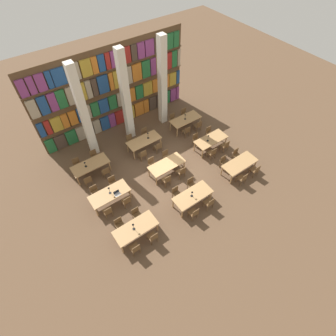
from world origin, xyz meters
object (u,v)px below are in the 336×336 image
Objects in this scene: chair_4 at (194,213)px; desk_lamp_3 at (208,137)px; laptop at (117,194)px; chair_28 at (143,154)px; chair_6 at (209,203)px; chair_14 at (126,201)px; chair_11 at (236,155)px; chair_8 at (243,178)px; chair_24 at (88,181)px; chair_12 at (108,211)px; chair_29 at (130,140)px; chair_31 at (145,133)px; desk_lamp_5 at (148,134)px; reading_table_0 at (136,229)px; chair_23 at (209,132)px; chair_13 at (95,192)px; desk_lamp_4 at (85,163)px; reading_table_5 at (211,140)px; pillar_right at (162,83)px; chair_3 at (137,214)px; reading_table_2 at (240,164)px; chair_0 at (135,248)px; reading_table_1 at (193,196)px; reading_table_8 at (186,120)px; desk_lamp_0 at (133,226)px; desk_lamp_6 at (185,116)px; chair_16 at (167,180)px; chair_27 at (94,156)px; chair_33 at (173,119)px; chair_30 at (158,147)px; chair_20 at (212,153)px; chair_35 at (184,114)px; chair_25 at (77,164)px; chair_26 at (106,172)px; chair_9 at (224,162)px; chair_5 at (176,193)px; desk_lamp_1 at (192,193)px; chair_10 at (255,170)px; reading_table_3 at (109,194)px; pillar_center at (126,98)px; chair_15 at (113,182)px; chair_18 at (181,172)px; chair_7 at (191,184)px; chair_21 at (196,139)px; chair_22 at (225,146)px; chair_34 at (198,125)px; chair_17 at (152,163)px.

desk_lamp_3 reaches higher than chair_4.
chair_28 is at bearing 34.59° from laptop.
chair_6 and chair_14 have the same top height.
chair_11 is 1.00× the size of chair_28.
chair_24 is at bearing 145.52° from chair_8.
chair_29 is at bearing 47.24° from chair_12.
desk_lamp_5 is (-0.23, -0.75, 0.61)m from chair_31.
chair_4 is at bearing -49.18° from laptop.
chair_23 is (7.58, 3.26, -0.21)m from reading_table_0.
chair_13 is 1.81m from desk_lamp_4.
pillar_right is at bearing 102.56° from reading_table_5.
pillar_right is 8.45m from chair_3.
desk_lamp_5 is at bearing -1.17° from desk_lamp_4.
reading_table_2 is 2.42× the size of chair_8.
chair_29 is (3.45, 6.39, 0.00)m from chair_0.
reading_table_8 is (3.52, 5.12, 0.00)m from reading_table_1.
desk_lamp_0 is 1.20× the size of desk_lamp_6.
chair_16 is (2.79, -0.57, -0.33)m from laptop.
chair_13 is at bearing 100.88° from reading_table_0.
chair_16 and chair_27 have the same top height.
chair_30 is at bearing 34.64° from chair_33.
chair_4 and chair_28 have the same top height.
chair_20 is 5.24m from chair_29.
reading_table_8 is 0.93m from chair_35.
chair_30 is at bearing 161.28° from chair_25.
chair_11 is 7.89m from chair_26.
chair_9 is 1.00× the size of chair_16.
chair_5 is 1.83× the size of desk_lamp_3.
desk_lamp_1 is 3.33m from chair_8.
chair_6 and chair_29 have the same top height.
reading_table_0 is at bearing 174.51° from chair_10.
desk_lamp_0 is at bearing -89.83° from reading_table_3.
chair_26 is 7.10m from chair_35.
pillar_center reaches higher than chair_30.
chair_29 is (2.96, 5.63, -0.21)m from reading_table_0.
chair_33 is at bearing -157.43° from chair_15.
laptop is at bearing 41.33° from chair_31.
chair_18 and chair_31 have the same top height.
desk_lamp_6 is (3.89, 3.34, 0.56)m from chair_16.
chair_31 is at bearing 72.89° from desk_lamp_5.
chair_6 and chair_11 have the same top height.
desk_lamp_1 is 0.45× the size of chair_12.
pillar_right is at bearing -171.87° from chair_27.
desk_lamp_0 is 0.56× the size of chair_20.
chair_7 and chair_9 have the same top height.
chair_18 and chair_24 have the same top height.
chair_3 is 6.50m from chair_21.
chair_34 is at bearing 93.56° from chair_22.
chair_17 is 1.00× the size of chair_24.
chair_5 is at bearing 89.42° from chair_29.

